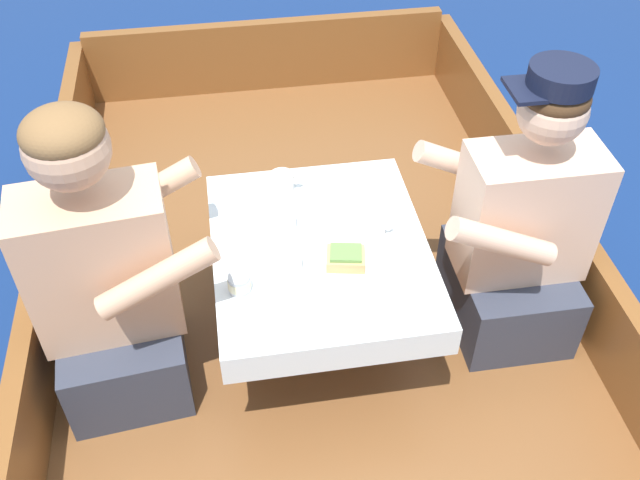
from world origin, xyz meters
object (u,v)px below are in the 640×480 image
Objects in this scene: tin_can at (239,283)px; person_starboard at (519,235)px; coffee_cup_port at (282,182)px; coffee_cup_starboard at (374,227)px; sandwich at (346,258)px; person_port at (109,285)px.

person_starboard is at bearing 7.19° from tin_can.
person_starboard is 0.78m from coffee_cup_port.
tin_can is (-0.18, -0.44, -0.01)m from coffee_cup_port.
person_starboard is 0.46m from coffee_cup_starboard.
coffee_cup_port is at bearing 133.42° from coffee_cup_starboard.
person_port is at bearing 178.16° from sandwich.
sandwich is (0.69, -0.02, 0.03)m from person_port.
sandwich is 1.92× the size of tin_can.
sandwich is at bearing 6.54° from person_starboard.
person_starboard is at bearing -24.50° from coffee_cup_port.
person_port is 0.38m from tin_can.
tin_can is (-0.43, -0.17, -0.00)m from coffee_cup_starboard.
tin_can is (-0.32, -0.05, -0.00)m from sandwich.
coffee_cup_starboard reaches higher than tin_can.
person_starboard is 0.90m from tin_can.
person_port reaches higher than coffee_cup_starboard.
person_starboard is 9.38× the size of coffee_cup_starboard.
coffee_cup_port is 1.58× the size of tin_can.
tin_can is at bearing -158.44° from coffee_cup_starboard.
sandwich is 1.21× the size of coffee_cup_port.
tin_can is (0.37, -0.07, 0.02)m from person_port.
person_port is 0.81m from coffee_cup_starboard.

